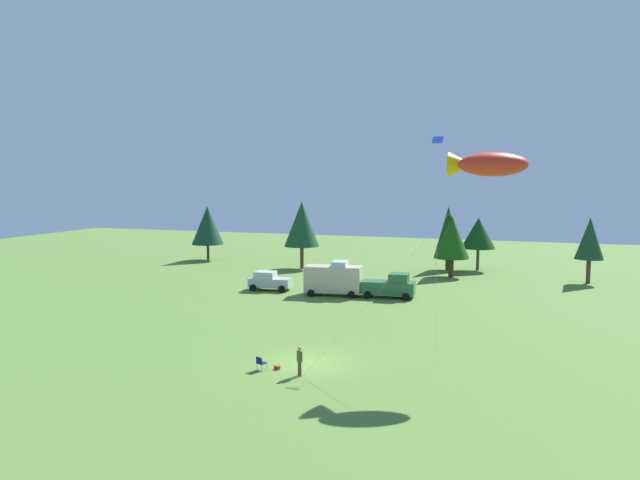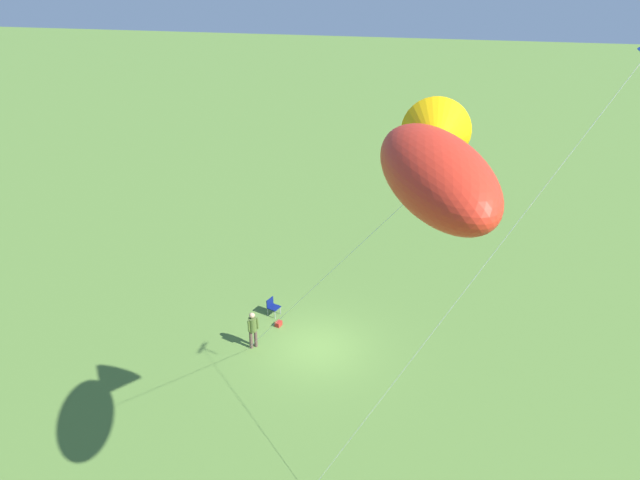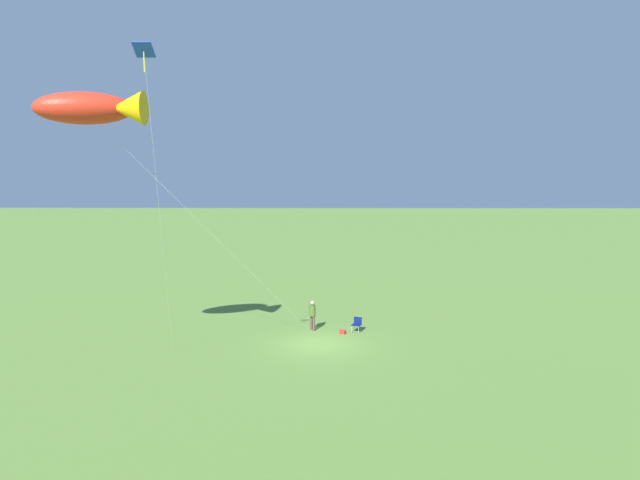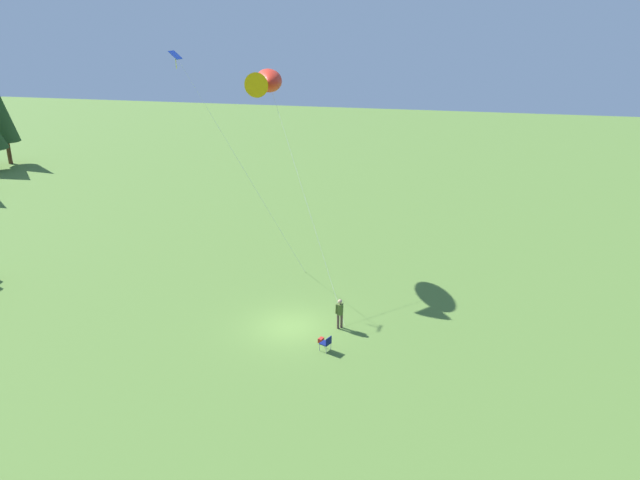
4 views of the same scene
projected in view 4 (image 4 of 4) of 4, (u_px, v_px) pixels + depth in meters
ground_plane at (290, 327)px, 34.55m from camera, size 160.00×160.00×0.00m
person_kite_flyer at (340, 311)px, 34.05m from camera, size 0.48×0.50×1.74m
folding_chair at (327, 343)px, 31.94m from camera, size 0.63×0.63×0.82m
backpack_on_grass at (321, 340)px, 32.95m from camera, size 0.37×0.31×0.22m
kite_large_fish at (266, 81)px, 40.20m from camera, size 12.09×8.51×12.90m
kite_diamond_blue at (184, 70)px, 37.47m from camera, size 1.62×7.88×14.18m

